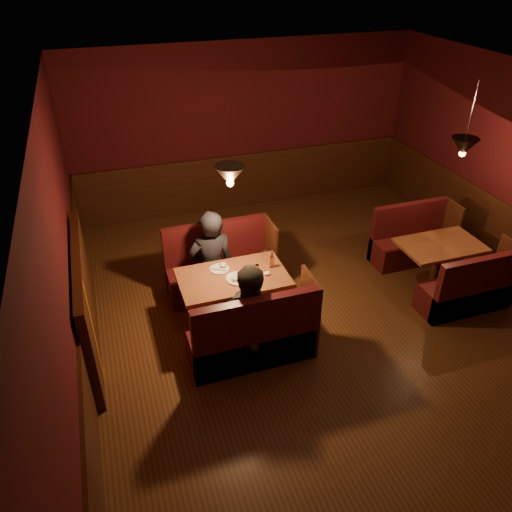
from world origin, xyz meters
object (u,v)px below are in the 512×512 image
object	(u,v)px
second_table	(439,254)
second_bench_near	(469,292)
second_bench_far	(411,242)
diner_b	(254,303)
main_bench_near	(255,340)
diner_a	(210,246)
main_bench_far	(220,270)
main_table	(234,287)

from	to	relation	value
second_table	second_bench_near	size ratio (longest dim) A/B	0.90
second_bench_far	diner_b	distance (m)	3.30
main_bench_near	diner_b	size ratio (longest dim) A/B	0.92
diner_a	diner_b	world-z (taller)	diner_a
second_bench_far	second_bench_near	bearing A→B (deg)	-90.00
second_table	diner_a	size ratio (longest dim) A/B	0.66
main_bench_near	second_table	distance (m)	3.06
main_bench_far	second_table	bearing A→B (deg)	-15.37
main_bench_near	second_bench_far	xyz separation A→B (m)	(3.00, 1.38, -0.03)
main_bench_far	second_table	xyz separation A→B (m)	(2.97, -0.82, 0.16)
second_table	diner_a	xyz separation A→B (m)	(-3.14, 0.60, 0.38)
main_bench_far	main_bench_near	distance (m)	1.52
diner_a	diner_b	xyz separation A→B (m)	(0.19, -1.24, -0.05)
second_bench_near	diner_b	xyz separation A→B (m)	(-2.98, 0.04, 0.52)
diner_a	main_table	bearing A→B (deg)	105.40
main_bench_far	main_bench_near	bearing A→B (deg)	-90.00
second_table	second_bench_far	xyz separation A→B (m)	(0.03, 0.68, -0.19)
second_bench_near	main_bench_near	bearing A→B (deg)	-179.54
second_bench_near	diner_a	xyz separation A→B (m)	(-3.17, 1.28, 0.57)
main_table	second_bench_near	distance (m)	3.11
main_bench_near	second_table	size ratio (longest dim) A/B	1.30
main_table	second_table	distance (m)	2.99
main_table	second_table	world-z (taller)	main_table
second_bench_near	diner_b	size ratio (longest dim) A/B	0.78
main_bench_far	diner_a	bearing A→B (deg)	-128.65
main_table	second_bench_near	size ratio (longest dim) A/B	1.07
main_table	second_bench_far	world-z (taller)	main_table
main_bench_far	main_table	bearing A→B (deg)	-91.19
main_bench_far	second_table	distance (m)	3.08
second_table	diner_b	xyz separation A→B (m)	(-2.95, -0.64, 0.33)
main_table	diner_a	bearing A→B (deg)	105.72
main_bench_near	second_bench_near	size ratio (longest dim) A/B	1.17
main_bench_near	second_bench_near	xyz separation A→B (m)	(3.00, 0.02, -0.03)
second_table	second_bench_far	world-z (taller)	second_bench_far
main_bench_far	diner_a	distance (m)	0.60
main_bench_far	diner_a	xyz separation A→B (m)	(-0.17, -0.21, 0.54)
main_bench_near	diner_b	distance (m)	0.49
second_bench_far	diner_a	xyz separation A→B (m)	(-3.17, -0.07, 0.57)
main_bench_far	main_bench_near	xyz separation A→B (m)	(0.00, -1.52, 0.00)
main_bench_far	second_bench_far	bearing A→B (deg)	-2.64
main_table	diner_a	xyz separation A→B (m)	(-0.15, 0.55, 0.30)
second_bench_far	diner_a	world-z (taller)	diner_a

